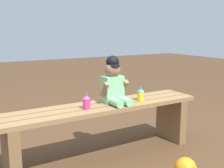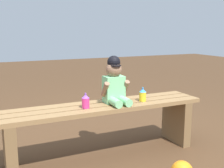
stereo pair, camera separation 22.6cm
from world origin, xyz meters
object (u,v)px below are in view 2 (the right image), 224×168
(park_bench, at_px, (104,121))
(child_figure, at_px, (115,83))
(sippy_cup_right, at_px, (143,95))
(sippy_cup_left, at_px, (86,101))

(park_bench, height_order, child_figure, child_figure)
(park_bench, relative_size, child_figure, 4.37)
(sippy_cup_right, bearing_deg, park_bench, 173.41)
(sippy_cup_right, bearing_deg, child_figure, 167.67)
(child_figure, bearing_deg, sippy_cup_right, -12.33)
(child_figure, bearing_deg, sippy_cup_left, -169.17)
(child_figure, xyz_separation_m, sippy_cup_right, (0.25, -0.05, -0.12))
(park_bench, relative_size, sippy_cup_right, 14.25)
(child_figure, height_order, sippy_cup_left, child_figure)
(child_figure, xyz_separation_m, sippy_cup_left, (-0.28, -0.05, -0.12))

